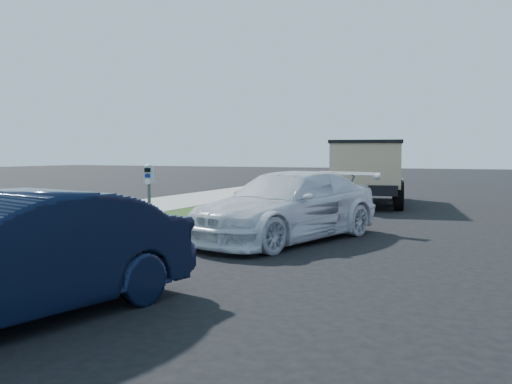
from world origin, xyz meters
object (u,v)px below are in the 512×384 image
at_px(parking_meter, 149,184).
at_px(navy_sedan, 10,258).
at_px(dump_truck, 368,167).
at_px(white_wagon, 289,206).

xyz_separation_m(parking_meter, navy_sedan, (1.63, -4.80, -0.48)).
relative_size(parking_meter, dump_truck, 0.23).
bearing_deg(navy_sedan, parking_meter, 121.59).
height_order(white_wagon, dump_truck, dump_truck).
height_order(parking_meter, dump_truck, dump_truck).
height_order(parking_meter, white_wagon, parking_meter).
relative_size(white_wagon, dump_truck, 0.78).
distance_m(white_wagon, dump_truck, 8.90).
bearing_deg(parking_meter, dump_truck, 67.13).
bearing_deg(white_wagon, parking_meter, -129.69).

